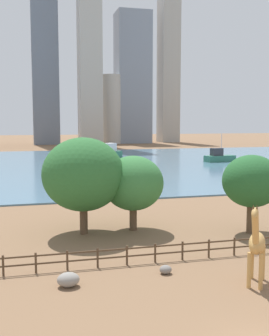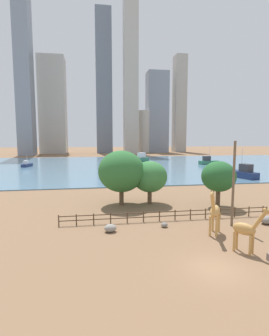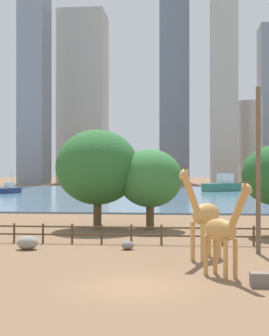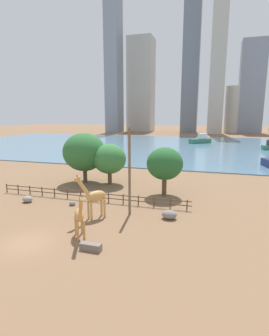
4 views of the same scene
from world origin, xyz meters
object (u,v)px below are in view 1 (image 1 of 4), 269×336
at_px(tree_left_large, 83,174).
at_px(boat_tug, 108,153).
at_px(boulder_near_fence, 68,280).
at_px(giraffe_tall, 257,244).
at_px(tree_center_broad, 252,181).
at_px(boulder_small, 166,270).
at_px(tree_right_tall, 133,183).
at_px(boat_ferry, 219,157).

relative_size(tree_left_large, boat_tug, 0.95).
distance_m(boulder_near_fence, tree_left_large, 12.38).
distance_m(giraffe_tall, tree_center_broad, 11.99).
bearing_deg(boulder_near_fence, tree_center_broad, 25.94).
distance_m(boulder_small, tree_left_large, 12.26).
height_order(tree_right_tall, boat_tug, tree_right_tall).
bearing_deg(boat_tug, boulder_small, 42.56).
xyz_separation_m(boulder_small, tree_left_large, (-3.65, 10.68, 4.79)).
bearing_deg(boulder_small, tree_right_tall, 86.36).
xyz_separation_m(boulder_small, tree_center_broad, (10.11, 7.35, 4.17)).
distance_m(boulder_near_fence, boat_ferry, 76.34).
distance_m(boulder_small, boat_ferry, 72.80).
distance_m(boulder_small, tree_right_tall, 11.44).
relative_size(tree_left_large, boat_ferry, 1.10).
relative_size(tree_center_broad, tree_right_tall, 1.02).
bearing_deg(tree_center_broad, boulder_near_fence, -154.06).
bearing_deg(giraffe_tall, boat_tug, -149.49).
distance_m(tree_left_large, boat_tug, 70.03).
height_order(giraffe_tall, tree_center_broad, tree_center_broad).
height_order(boulder_near_fence, boulder_small, boulder_near_fence).
height_order(boulder_small, tree_center_broad, tree_center_broad).
relative_size(tree_left_large, tree_center_broad, 1.22).
height_order(boulder_near_fence, boat_ferry, boat_ferry).
bearing_deg(boat_ferry, tree_left_large, -133.59).
bearing_deg(boat_ferry, tree_right_tall, -130.44).
xyz_separation_m(giraffe_tall, boat_tug, (7.24, 81.95, -0.97)).
bearing_deg(giraffe_tall, boat_ferry, -168.79).
distance_m(tree_left_large, tree_right_tall, 4.43).
xyz_separation_m(tree_left_large, tree_center_broad, (13.76, -3.33, -0.62)).
height_order(boulder_near_fence, tree_center_broad, tree_center_broad).
bearing_deg(tree_right_tall, boulder_near_fence, -120.99).
height_order(giraffe_tall, tree_right_tall, tree_right_tall).
relative_size(boulder_small, tree_left_large, 0.09).
bearing_deg(tree_center_broad, giraffe_tall, -118.47).
bearing_deg(giraffe_tall, tree_center_broad, -172.91).
height_order(tree_left_large, boat_ferry, tree_left_large).
xyz_separation_m(giraffe_tall, boulder_small, (-4.47, 3.04, -2.18)).
bearing_deg(boat_ferry, boulder_small, -126.32).
bearing_deg(tree_left_large, boulder_small, -71.13).
bearing_deg(boulder_near_fence, tree_right_tall, 59.01).
height_order(giraffe_tall, boat_tug, giraffe_tall).
bearing_deg(boulder_small, boulder_near_fence, -175.02).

